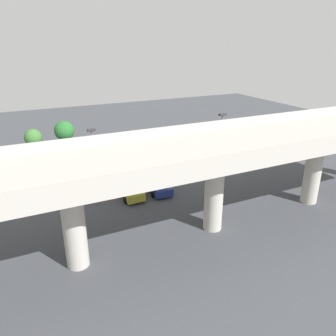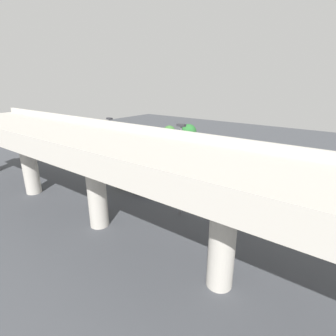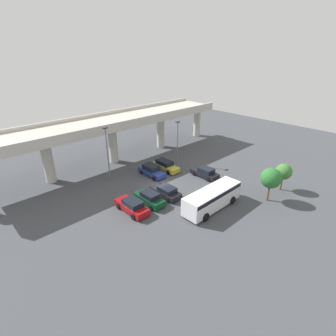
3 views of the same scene
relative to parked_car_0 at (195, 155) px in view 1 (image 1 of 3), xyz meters
name	(u,v)px [view 1 (image 1 of 3)]	position (x,y,z in m)	size (l,w,h in m)	color
ground_plane	(154,177)	(6.82, 2.58, -0.75)	(92.26, 92.26, 0.00)	#424449
highway_overpass	(216,156)	(6.82, 14.48, 5.44)	(44.53, 7.73, 7.83)	#BCB7AD
parked_car_0	(195,155)	(0.00, 0.00, 0.00)	(2.04, 4.84, 1.60)	maroon
parked_car_1	(176,158)	(2.65, -0.05, 0.00)	(1.97, 4.34, 1.62)	#0C381E
parked_car_2	(156,161)	(5.35, -0.14, -0.07)	(2.07, 4.43, 1.45)	black
parked_car_3	(156,184)	(8.06, 5.95, 0.00)	(2.03, 4.69, 1.64)	navy
parked_car_4	(129,188)	(10.89, 5.88, 0.01)	(1.98, 4.68, 1.58)	gold
parked_car_5	(88,173)	(13.59, 0.00, -0.06)	(2.00, 4.45, 1.50)	black
shuttle_bus	(122,144)	(7.55, -6.02, 0.76)	(8.46, 2.71, 2.51)	silver
lamp_post_near_aisle	(94,162)	(14.19, 6.53, 3.55)	(0.70, 0.35, 7.25)	slate
lamp_post_mid_lot	(221,148)	(2.61, 9.10, 3.93)	(0.70, 0.35, 7.99)	slate
tree_front_left	(64,131)	(14.18, -9.84, 2.41)	(2.58, 2.58, 4.46)	brown
tree_front_centre	(33,138)	(18.07, -9.74, 1.98)	(2.18, 2.18, 3.84)	brown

